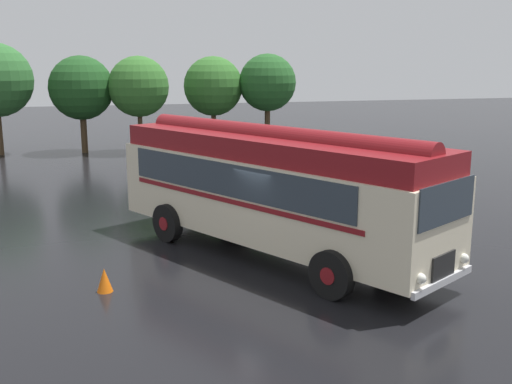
% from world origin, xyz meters
% --- Properties ---
extents(ground_plane, '(120.00, 120.00, 0.00)m').
position_xyz_m(ground_plane, '(0.00, 0.00, 0.00)').
color(ground_plane, black).
extents(vintage_bus, '(6.99, 10.02, 3.49)m').
position_xyz_m(vintage_bus, '(-0.06, 0.44, 1.89)').
color(vintage_bus, beige).
rests_on(vintage_bus, ground).
extents(car_near_left, '(2.06, 4.25, 1.66)m').
position_xyz_m(car_near_left, '(-1.50, 14.44, 0.85)').
color(car_near_left, '#4C5156').
rests_on(car_near_left, ground).
extents(car_mid_left, '(2.11, 4.28, 1.66)m').
position_xyz_m(car_mid_left, '(1.25, 15.13, 0.85)').
color(car_mid_left, black).
rests_on(car_mid_left, ground).
extents(car_mid_right, '(2.09, 4.26, 1.66)m').
position_xyz_m(car_mid_right, '(4.16, 14.77, 0.85)').
color(car_mid_right, '#4C5156').
rests_on(car_mid_right, ground).
extents(tree_centre, '(3.59, 3.59, 5.46)m').
position_xyz_m(tree_centre, '(-4.82, 21.12, 3.62)').
color(tree_centre, '#4C3823').
rests_on(tree_centre, ground).
extents(tree_right_of_centre, '(3.41, 3.41, 5.44)m').
position_xyz_m(tree_right_of_centre, '(-1.83, 20.19, 3.73)').
color(tree_right_of_centre, '#4C3823').
rests_on(tree_right_of_centre, ground).
extents(tree_far_right, '(3.56, 3.56, 5.44)m').
position_xyz_m(tree_far_right, '(2.67, 21.64, 3.61)').
color(tree_far_right, '#4C3823').
rests_on(tree_far_right, ground).
extents(tree_extra_right, '(3.42, 3.42, 5.59)m').
position_xyz_m(tree_extra_right, '(5.88, 20.65, 3.92)').
color(tree_extra_right, '#4C3823').
rests_on(tree_extra_right, ground).
extents(traffic_cone, '(0.36, 0.36, 0.55)m').
position_xyz_m(traffic_cone, '(-4.49, -1.13, 0.28)').
color(traffic_cone, orange).
rests_on(traffic_cone, ground).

